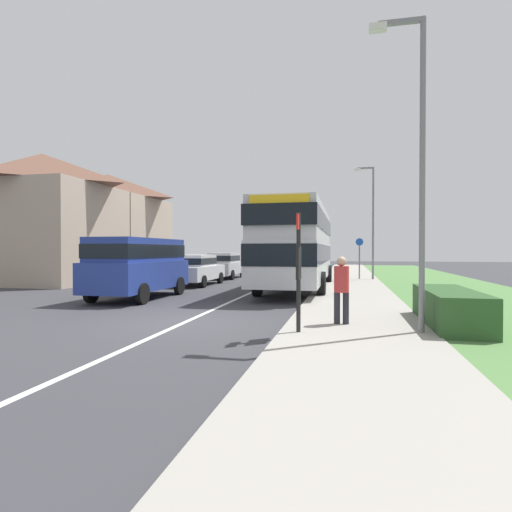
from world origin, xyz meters
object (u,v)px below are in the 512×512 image
at_px(parked_van_blue, 139,263).
at_px(street_lamp_near, 417,152).
at_px(pedestrian_at_stop, 341,287).
at_px(street_lamp_mid, 371,215).
at_px(cycle_route_sign, 359,257).
at_px(parked_car_silver, 224,264).
at_px(bus_stop_sign, 299,264).
at_px(double_decker_bus, 298,243).
at_px(parked_car_white, 196,268).

bearing_deg(parked_van_blue, street_lamp_near, -30.19).
relative_size(pedestrian_at_stop, street_lamp_mid, 0.25).
bearing_deg(cycle_route_sign, street_lamp_mid, -24.62).
height_order(parked_car_silver, bus_stop_sign, bus_stop_sign).
bearing_deg(street_lamp_mid, parked_car_silver, 175.94).
height_order(cycle_route_sign, street_lamp_near, street_lamp_near).
height_order(double_decker_bus, parked_car_silver, double_decker_bus).
xyz_separation_m(parked_car_silver, pedestrian_at_stop, (7.55, -16.09, 0.08)).
relative_size(parked_van_blue, cycle_route_sign, 2.03).
relative_size(parked_car_silver, street_lamp_mid, 0.64).
height_order(parked_car_white, cycle_route_sign, cycle_route_sign).
distance_m(parked_car_silver, bus_stop_sign, 18.50).
relative_size(double_decker_bus, street_lamp_near, 1.74).
distance_m(parked_van_blue, street_lamp_mid, 14.30).
bearing_deg(double_decker_bus, street_lamp_near, -70.44).
relative_size(parked_car_white, cycle_route_sign, 1.78).
bearing_deg(pedestrian_at_stop, parked_car_white, 125.05).
relative_size(parked_car_silver, bus_stop_sign, 1.63).
bearing_deg(parked_car_silver, cycle_route_sign, -2.38).
distance_m(parked_car_silver, street_lamp_near, 19.24).
relative_size(parked_van_blue, pedestrian_at_stop, 3.06).
distance_m(parked_car_silver, cycle_route_sign, 8.43).
bearing_deg(street_lamp_near, cycle_route_sign, 92.32).
relative_size(parked_car_white, pedestrian_at_stop, 2.69).
bearing_deg(double_decker_bus, parked_car_white, 167.57).
distance_m(double_decker_bus, parked_car_white, 5.71).
bearing_deg(cycle_route_sign, parked_van_blue, -127.04).
relative_size(parked_car_white, bus_stop_sign, 1.73).
bearing_deg(parked_car_silver, parked_van_blue, -89.83).
distance_m(parked_car_silver, pedestrian_at_stop, 17.78).
distance_m(parked_van_blue, street_lamp_near, 10.75).
bearing_deg(parked_van_blue, pedestrian_at_stop, -31.73).
height_order(parked_car_silver, cycle_route_sign, cycle_route_sign).
height_order(parked_car_white, bus_stop_sign, bus_stop_sign).
relative_size(cycle_route_sign, street_lamp_mid, 0.38).
bearing_deg(parked_car_white, street_lamp_near, -51.39).
relative_size(parked_car_silver, street_lamp_near, 0.64).
height_order(bus_stop_sign, street_lamp_mid, street_lamp_mid).
height_order(pedestrian_at_stop, street_lamp_mid, street_lamp_mid).
bearing_deg(parked_car_white, parked_car_silver, 90.39).
height_order(parked_car_white, street_lamp_mid, street_lamp_mid).
xyz_separation_m(parked_car_silver, bus_stop_sign, (6.69, -17.24, 0.64)).
bearing_deg(street_lamp_mid, parked_car_white, -152.24).
relative_size(street_lamp_near, street_lamp_mid, 1.00).
distance_m(parked_car_white, street_lamp_mid, 10.62).
height_order(street_lamp_near, street_lamp_mid, street_lamp_mid).
bearing_deg(bus_stop_sign, parked_car_white, 119.29).
bearing_deg(street_lamp_near, double_decker_bus, 109.56).
xyz_separation_m(parked_van_blue, street_lamp_near, (9.04, -5.26, 2.51)).
xyz_separation_m(cycle_route_sign, street_lamp_near, (0.66, -16.36, 2.42)).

